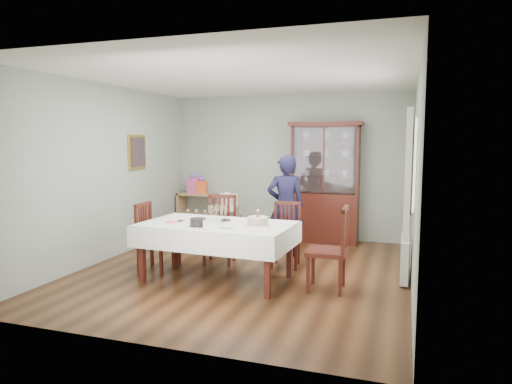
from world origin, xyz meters
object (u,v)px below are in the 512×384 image
at_px(woman, 286,206).
at_px(gift_bag_pink, 193,184).
at_px(dining_table, 217,251).
at_px(chair_end_right, 328,265).
at_px(gift_bag_orange, 202,185).
at_px(birthday_cake, 258,221).
at_px(chair_far_left, 220,243).
at_px(chair_far_right, 286,248).
at_px(champagne_tray, 218,216).
at_px(china_cabinet, 325,181).
at_px(sideboard, 201,213).
at_px(high_chair, 227,228).
at_px(chair_end_left, 155,250).

distance_m(woman, gift_bag_pink, 2.59).
height_order(dining_table, chair_end_right, chair_end_right).
bearing_deg(gift_bag_orange, birthday_cake, -52.88).
bearing_deg(dining_table, woman, 69.29).
distance_m(chair_far_left, chair_far_right, 1.01).
height_order(dining_table, woman, woman).
relative_size(chair_end_right, champagne_tray, 2.92).
bearing_deg(china_cabinet, gift_bag_orange, 179.96).
bearing_deg(champagne_tray, sideboard, 119.67).
relative_size(china_cabinet, birthday_cake, 7.18).
distance_m(birthday_cake, gift_bag_orange, 3.42).
bearing_deg(birthday_cake, china_cabinet, 81.75).
distance_m(champagne_tray, gift_bag_pink, 3.10).
xyz_separation_m(dining_table, high_chair, (-0.48, 1.55, 0.00)).
relative_size(birthday_cake, gift_bag_pink, 0.74).
bearing_deg(champagne_tray, chair_far_right, 46.24).
relative_size(champagne_tray, gift_bag_orange, 1.01).
height_order(dining_table, champagne_tray, champagne_tray).
bearing_deg(china_cabinet, high_chair, -140.44).
relative_size(chair_far_right, gift_bag_pink, 2.28).
distance_m(chair_end_right, champagne_tray, 1.60).
bearing_deg(woman, gift_bag_orange, -51.80).
bearing_deg(chair_far_left, dining_table, -78.84).
bearing_deg(chair_end_left, dining_table, -98.01).
bearing_deg(woman, sideboard, -51.69).
xyz_separation_m(chair_far_left, champagne_tray, (0.26, -0.67, 0.53)).
xyz_separation_m(chair_end_right, champagne_tray, (-1.51, 0.09, 0.52)).
xyz_separation_m(sideboard, high_chair, (1.06, -1.21, -0.01)).
height_order(chair_end_right, gift_bag_orange, gift_bag_orange).
distance_m(chair_far_right, birthday_cake, 1.04).
bearing_deg(birthday_cake, chair_far_left, 137.86).
xyz_separation_m(chair_far_left, gift_bag_pink, (-1.39, 1.95, 0.68)).
bearing_deg(champagne_tray, birthday_cake, -10.05).
relative_size(dining_table, sideboard, 2.28).
relative_size(chair_end_left, birthday_cake, 3.18).
bearing_deg(woman, dining_table, 49.38).
distance_m(chair_far_right, woman, 0.79).
bearing_deg(gift_bag_orange, high_chair, -49.33).
bearing_deg(chair_far_left, china_cabinet, 47.98).
bearing_deg(sideboard, chair_far_right, -39.62).
bearing_deg(chair_far_left, champagne_tray, -78.27).
bearing_deg(champagne_tray, chair_far_left, 110.99).
relative_size(chair_far_right, chair_end_left, 0.98).
bearing_deg(chair_end_left, woman, -50.26).
relative_size(china_cabinet, chair_far_right, 2.32).
distance_m(chair_far_left, woman, 1.20).
bearing_deg(chair_end_right, chair_far_right, -140.40).
relative_size(chair_end_left, chair_end_right, 0.92).
height_order(china_cabinet, high_chair, china_cabinet).
relative_size(china_cabinet, chair_far_left, 2.14).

